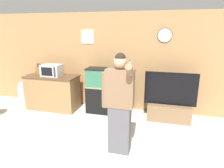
# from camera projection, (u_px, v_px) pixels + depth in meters

# --- Properties ---
(wall_back_paneled) EXTENTS (10.00, 0.08, 2.60)m
(wall_back_paneled) POSITION_uv_depth(u_px,v_px,m) (120.00, 62.00, 5.39)
(wall_back_paneled) COLOR #A87A4C
(wall_back_paneled) RESTS_ON ground_plane
(counter_island) EXTENTS (1.42, 0.65, 0.95)m
(counter_island) POSITION_uv_depth(u_px,v_px,m) (53.00, 92.00, 5.53)
(counter_island) COLOR olive
(counter_island) RESTS_ON ground_plane
(microwave) EXTENTS (0.52, 0.37, 0.31)m
(microwave) POSITION_uv_depth(u_px,v_px,m) (52.00, 70.00, 5.34)
(microwave) COLOR silver
(microwave) RESTS_ON counter_island
(knife_block) EXTENTS (0.15, 0.12, 0.32)m
(knife_block) POSITION_uv_depth(u_px,v_px,m) (39.00, 71.00, 5.49)
(knife_block) COLOR brown
(knife_block) RESTS_ON counter_island
(aquarium_on_stand) EXTENTS (1.17, 0.43, 1.20)m
(aquarium_on_stand) POSITION_uv_depth(u_px,v_px,m) (109.00, 91.00, 5.21)
(aquarium_on_stand) COLOR black
(aquarium_on_stand) RESTS_ON ground_plane
(tv_on_stand) EXTENTS (1.23, 0.40, 1.20)m
(tv_on_stand) POSITION_uv_depth(u_px,v_px,m) (169.00, 107.00, 4.82)
(tv_on_stand) COLOR brown
(tv_on_stand) RESTS_ON ground_plane
(person_standing) EXTENTS (0.57, 0.43, 1.80)m
(person_standing) POSITION_uv_depth(u_px,v_px,m) (119.00, 103.00, 3.42)
(person_standing) COLOR #515156
(person_standing) RESTS_ON ground_plane
(trash_bin) EXTENTS (0.30, 0.30, 0.69)m
(trash_bin) POSITION_uv_depth(u_px,v_px,m) (23.00, 92.00, 5.91)
(trash_bin) COLOR #B7B7BC
(trash_bin) RESTS_ON ground_plane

